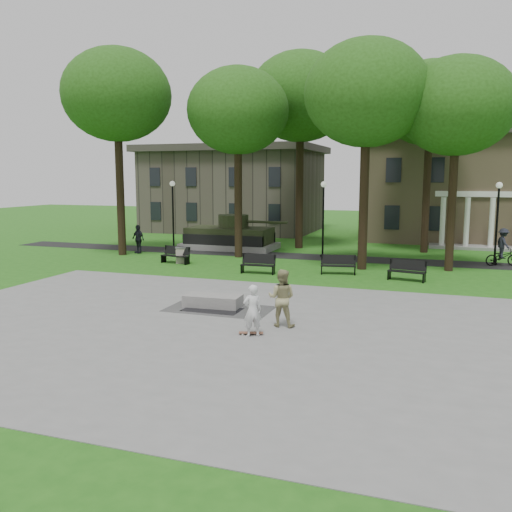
{
  "coord_description": "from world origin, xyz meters",
  "views": [
    {
      "loc": [
        7.52,
        -21.1,
        5.04
      ],
      "look_at": [
        -0.51,
        2.27,
        1.4
      ],
      "focal_mm": 38.0,
      "sensor_mm": 36.0,
      "label": 1
    }
  ],
  "objects_px": {
    "skateboarder": "(253,311)",
    "trash_bin": "(181,255)",
    "cyclist": "(503,251)",
    "concrete_block": "(213,301)",
    "park_bench_0": "(176,254)",
    "friend_watching": "(282,298)"
  },
  "relations": [
    {
      "from": "skateboarder",
      "to": "cyclist",
      "type": "distance_m",
      "value": 19.7
    },
    {
      "from": "skateboarder",
      "to": "friend_watching",
      "type": "xyz_separation_m",
      "value": [
        0.54,
        1.43,
        0.14
      ]
    },
    {
      "from": "skateboarder",
      "to": "park_bench_0",
      "type": "height_order",
      "value": "skateboarder"
    },
    {
      "from": "friend_watching",
      "to": "park_bench_0",
      "type": "height_order",
      "value": "friend_watching"
    },
    {
      "from": "cyclist",
      "to": "skateboarder",
      "type": "bearing_deg",
      "value": 129.9
    },
    {
      "from": "cyclist",
      "to": "friend_watching",
      "type": "bearing_deg",
      "value": 129.38
    },
    {
      "from": "concrete_block",
      "to": "park_bench_0",
      "type": "bearing_deg",
      "value": 124.7
    },
    {
      "from": "cyclist",
      "to": "trash_bin",
      "type": "relative_size",
      "value": 2.24
    },
    {
      "from": "concrete_block",
      "to": "friend_watching",
      "type": "relative_size",
      "value": 1.13
    },
    {
      "from": "concrete_block",
      "to": "trash_bin",
      "type": "relative_size",
      "value": 2.29
    },
    {
      "from": "friend_watching",
      "to": "trash_bin",
      "type": "distance_m",
      "value": 14.61
    },
    {
      "from": "skateboarder",
      "to": "park_bench_0",
      "type": "distance_m",
      "value": 15.39
    },
    {
      "from": "skateboarder",
      "to": "concrete_block",
      "type": "bearing_deg",
      "value": -86.49
    },
    {
      "from": "skateboarder",
      "to": "trash_bin",
      "type": "distance_m",
      "value": 15.42
    },
    {
      "from": "skateboarder",
      "to": "trash_bin",
      "type": "height_order",
      "value": "skateboarder"
    },
    {
      "from": "cyclist",
      "to": "park_bench_0",
      "type": "xyz_separation_m",
      "value": [
        -17.97,
        -5.2,
        -0.36
      ]
    },
    {
      "from": "trash_bin",
      "to": "skateboarder",
      "type": "bearing_deg",
      "value": -54.93
    },
    {
      "from": "friend_watching",
      "to": "skateboarder",
      "type": "bearing_deg",
      "value": 67.57
    },
    {
      "from": "park_bench_0",
      "to": "trash_bin",
      "type": "relative_size",
      "value": 1.93
    },
    {
      "from": "friend_watching",
      "to": "park_bench_0",
      "type": "distance_m",
      "value": 14.61
    },
    {
      "from": "park_bench_0",
      "to": "trash_bin",
      "type": "distance_m",
      "value": 0.33
    },
    {
      "from": "skateboarder",
      "to": "trash_bin",
      "type": "bearing_deg",
      "value": -91.78
    }
  ]
}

